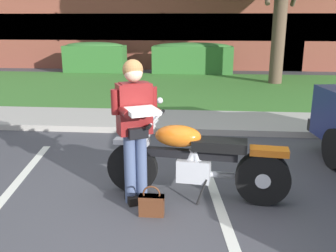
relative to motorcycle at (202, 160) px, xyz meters
name	(u,v)px	position (x,y,z in m)	size (l,w,h in m)	color
ground_plane	(145,224)	(-0.60, -0.69, -0.49)	(140.00, 140.00, 0.00)	#424247
curb_strip	(170,130)	(-0.60, 2.67, -0.43)	(60.00, 0.20, 0.12)	#ADA89E
concrete_walk	(174,120)	(-0.60, 3.52, -0.45)	(60.00, 1.50, 0.08)	#ADA89E
grass_lawn	(183,88)	(-0.60, 7.37, -0.46)	(60.00, 6.20, 0.06)	#3D752D
stall_stripe_1	(223,218)	(0.25, -0.49, -0.49)	(0.12, 4.40, 0.01)	silver
motorcycle	(202,160)	(0.00, 0.00, 0.00)	(2.24, 0.82, 1.26)	black
rider_person	(135,121)	(-0.78, -0.18, 0.52)	(0.58, 0.67, 1.70)	black
handbag	(152,203)	(-0.56, -0.50, -0.34)	(0.28, 0.13, 0.36)	#562D19
hedge_left	(95,57)	(-4.29, 10.68, 0.16)	(2.42, 0.90, 1.24)	#336B2D
hedge_center_left	(192,58)	(-0.38, 10.68, 0.16)	(3.12, 0.90, 1.24)	#336B2D
brick_building	(172,26)	(-1.68, 16.92, 1.24)	(27.08, 10.09, 3.45)	brown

